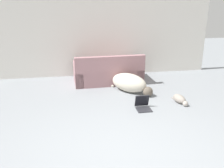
{
  "coord_description": "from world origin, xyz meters",
  "views": [
    {
      "loc": [
        -0.66,
        -2.78,
        2.11
      ],
      "look_at": [
        0.1,
        1.81,
        0.49
      ],
      "focal_mm": 40.0,
      "sensor_mm": 36.0,
      "label": 1
    }
  ],
  "objects_px": {
    "dog": "(130,83)",
    "couch": "(108,73)",
    "cat": "(180,99)",
    "laptop_open": "(143,104)"
  },
  "relations": [
    {
      "from": "dog",
      "to": "laptop_open",
      "type": "xyz_separation_m",
      "value": [
        0.04,
        -0.97,
        -0.13
      ]
    },
    {
      "from": "couch",
      "to": "cat",
      "type": "relative_size",
      "value": 3.33
    },
    {
      "from": "couch",
      "to": "laptop_open",
      "type": "xyz_separation_m",
      "value": [
        0.45,
        -1.76,
        -0.16
      ]
    },
    {
      "from": "dog",
      "to": "couch",
      "type": "bearing_deg",
      "value": 164.36
    },
    {
      "from": "couch",
      "to": "cat",
      "type": "xyz_separation_m",
      "value": [
        1.29,
        -1.63,
        -0.16
      ]
    },
    {
      "from": "dog",
      "to": "cat",
      "type": "distance_m",
      "value": 1.22
    },
    {
      "from": "couch",
      "to": "cat",
      "type": "bearing_deg",
      "value": 126.61
    },
    {
      "from": "cat",
      "to": "laptop_open",
      "type": "bearing_deg",
      "value": -93.78
    },
    {
      "from": "cat",
      "to": "laptop_open",
      "type": "distance_m",
      "value": 0.86
    },
    {
      "from": "couch",
      "to": "dog",
      "type": "xyz_separation_m",
      "value": [
        0.41,
        -0.79,
        -0.04
      ]
    }
  ]
}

